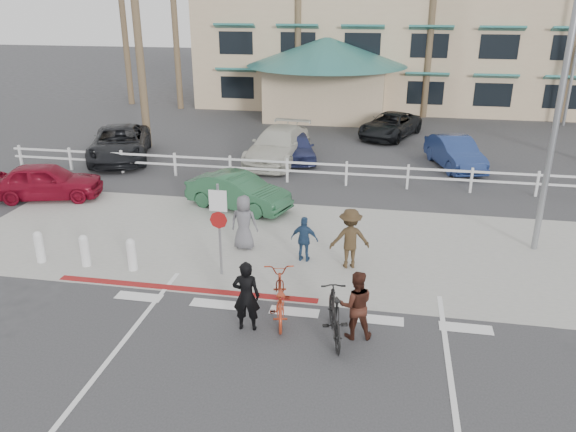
% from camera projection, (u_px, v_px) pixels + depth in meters
% --- Properties ---
extents(ground, '(140.00, 140.00, 0.00)m').
position_uv_depth(ground, '(290.00, 326.00, 13.00)').
color(ground, '#333335').
extents(bike_path, '(12.00, 16.00, 0.01)m').
position_uv_depth(bike_path, '(272.00, 380.00, 11.16)').
color(bike_path, '#333335').
rests_on(bike_path, ground).
extents(sidewalk_plaza, '(22.00, 7.00, 0.01)m').
position_uv_depth(sidewalk_plaza, '(316.00, 246.00, 17.11)').
color(sidewalk_plaza, gray).
rests_on(sidewalk_plaza, ground).
extents(cross_street, '(40.00, 5.00, 0.01)m').
position_uv_depth(cross_street, '(331.00, 202.00, 20.77)').
color(cross_street, '#333335').
rests_on(cross_street, ground).
extents(parking_lot, '(50.00, 16.00, 0.01)m').
position_uv_depth(parking_lot, '(351.00, 141.00, 29.46)').
color(parking_lot, '#333335').
rests_on(parking_lot, ground).
extents(curb_red, '(7.00, 0.25, 0.02)m').
position_uv_depth(curb_red, '(185.00, 289.00, 14.59)').
color(curb_red, maroon).
rests_on(curb_red, ground).
extents(rail_fence, '(29.40, 0.16, 1.00)m').
position_uv_depth(rail_fence, '(349.00, 174.00, 22.33)').
color(rail_fence, silver).
rests_on(rail_fence, ground).
extents(building, '(28.00, 16.00, 11.30)m').
position_uv_depth(building, '(397.00, 18.00, 38.95)').
color(building, '#CDB18C').
rests_on(building, ground).
extents(sign_post, '(0.50, 0.10, 2.90)m').
position_uv_depth(sign_post, '(219.00, 225.00, 14.86)').
color(sign_post, gray).
rests_on(sign_post, ground).
extents(bollard_0, '(0.26, 0.26, 0.95)m').
position_uv_depth(bollard_0, '(132.00, 254.00, 15.46)').
color(bollard_0, silver).
rests_on(bollard_0, ground).
extents(bollard_1, '(0.26, 0.26, 0.95)m').
position_uv_depth(bollard_1, '(85.00, 251.00, 15.69)').
color(bollard_1, silver).
rests_on(bollard_1, ground).
extents(bollard_2, '(0.26, 0.26, 0.95)m').
position_uv_depth(bollard_2, '(39.00, 247.00, 15.93)').
color(bollard_2, silver).
rests_on(bollard_2, ground).
extents(streetlight_0, '(0.60, 2.00, 9.00)m').
position_uv_depth(streetlight_0, '(560.00, 99.00, 15.28)').
color(streetlight_0, gray).
rests_on(streetlight_0, ground).
extents(palm_1, '(4.00, 4.00, 13.00)m').
position_uv_depth(palm_1, '(174.00, 6.00, 35.50)').
color(palm_1, '#205425').
rests_on(palm_1, ground).
extents(palm_5, '(4.00, 4.00, 13.00)m').
position_uv_depth(palm_5, '(433.00, 7.00, 32.81)').
color(palm_5, '#205425').
rests_on(palm_5, ground).
extents(palm_10, '(4.00, 4.00, 12.00)m').
position_uv_depth(palm_10, '(137.00, 21.00, 26.20)').
color(palm_10, '#205425').
rests_on(palm_10, ground).
extents(bike_red, '(1.13, 2.16, 1.08)m').
position_uv_depth(bike_red, '(279.00, 297.00, 13.17)').
color(bike_red, '#9F3019').
rests_on(bike_red, ground).
extents(rider_red, '(0.66, 0.46, 1.70)m').
position_uv_depth(rider_red, '(246.00, 296.00, 12.57)').
color(rider_red, black).
rests_on(rider_red, ground).
extents(bike_black, '(0.96, 2.02, 1.17)m').
position_uv_depth(bike_black, '(335.00, 315.00, 12.33)').
color(bike_black, black).
rests_on(bike_black, ground).
extents(rider_black, '(0.88, 0.74, 1.61)m').
position_uv_depth(rider_black, '(356.00, 305.00, 12.30)').
color(rider_black, '#3B1C13').
rests_on(rider_black, ground).
extents(pedestrian_a, '(1.24, 0.89, 1.73)m').
position_uv_depth(pedestrian_a, '(350.00, 238.00, 15.51)').
color(pedestrian_a, '#3B2C19').
rests_on(pedestrian_a, ground).
extents(pedestrian_child, '(0.82, 0.41, 1.35)m').
position_uv_depth(pedestrian_child, '(304.00, 239.00, 15.92)').
color(pedestrian_child, navy).
rests_on(pedestrian_child, ground).
extents(pedestrian_b, '(0.83, 0.56, 1.67)m').
position_uv_depth(pedestrian_b, '(244.00, 222.00, 16.68)').
color(pedestrian_b, '#5A5A60').
rests_on(pedestrian_b, ground).
extents(car_white_sedan, '(4.05, 2.52, 1.26)m').
position_uv_depth(car_white_sedan, '(238.00, 192.00, 19.92)').
color(car_white_sedan, '#245435').
rests_on(car_white_sedan, ground).
extents(car_red_compact, '(4.28, 2.58, 1.36)m').
position_uv_depth(car_red_compact, '(46.00, 181.00, 20.88)').
color(car_red_compact, maroon).
rests_on(car_red_compact, ground).
extents(lot_car_0, '(4.18, 5.93, 1.50)m').
position_uv_depth(lot_car_0, '(120.00, 143.00, 25.88)').
color(lot_car_0, black).
rests_on(lot_car_0, ground).
extents(lot_car_1, '(2.64, 5.41, 1.52)m').
position_uv_depth(lot_car_1, '(278.00, 145.00, 25.56)').
color(lot_car_1, beige).
rests_on(lot_car_1, ground).
extents(lot_car_2, '(2.42, 3.90, 1.24)m').
position_uv_depth(lot_car_2, '(297.00, 147.00, 25.84)').
color(lot_car_2, navy).
rests_on(lot_car_2, ground).
extents(lot_car_3, '(2.55, 4.36, 1.36)m').
position_uv_depth(lot_car_3, '(455.00, 153.00, 24.65)').
color(lot_car_3, navy).
rests_on(lot_car_3, ground).
extents(lot_car_5, '(3.71, 5.07, 1.28)m').
position_uv_depth(lot_car_5, '(390.00, 125.00, 30.00)').
color(lot_car_5, black).
rests_on(lot_car_5, ground).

